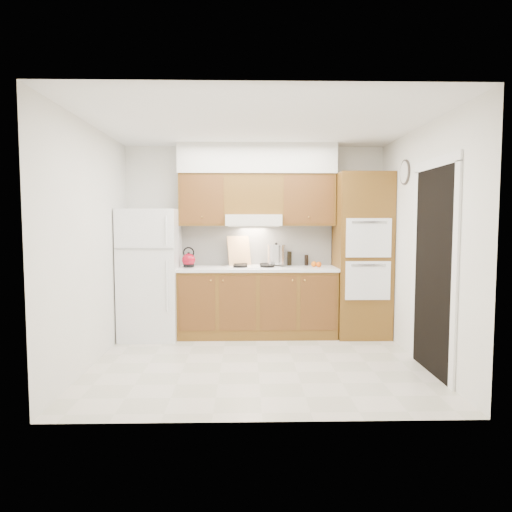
{
  "coord_description": "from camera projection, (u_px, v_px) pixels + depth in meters",
  "views": [
    {
      "loc": [
        -0.13,
        -4.95,
        1.57
      ],
      "look_at": [
        -0.01,
        0.45,
        1.15
      ],
      "focal_mm": 32.0,
      "sensor_mm": 36.0,
      "label": 1
    }
  ],
  "objects": [
    {
      "name": "wall_left",
      "position": [
        91.0,
        246.0,
        4.92
      ],
      "size": [
        0.02,
        3.0,
        2.6
      ],
      "primitive_type": "cube",
      "color": "white",
      "rests_on": "floor"
    },
    {
      "name": "orange_far",
      "position": [
        314.0,
        264.0,
        6.21
      ],
      "size": [
        0.09,
        0.09,
        0.08
      ],
      "primitive_type": "sphere",
      "rotation": [
        0.0,
        0.0,
        0.2
      ],
      "color": "orange",
      "rests_on": "countertop"
    },
    {
      "name": "wall_back",
      "position": [
        255.0,
        240.0,
        6.45
      ],
      "size": [
        3.6,
        0.02,
        2.6
      ],
      "primitive_type": "cube",
      "color": "white",
      "rests_on": "floor"
    },
    {
      "name": "upper_cab_left",
      "position": [
        203.0,
        200.0,
        6.23
      ],
      "size": [
        0.63,
        0.33,
        0.7
      ],
      "primitive_type": "cube",
      "color": "brown",
      "rests_on": "wall_back"
    },
    {
      "name": "kettle",
      "position": [
        189.0,
        260.0,
        6.13
      ],
      "size": [
        0.23,
        0.23,
        0.18
      ],
      "primitive_type": "sphere",
      "rotation": [
        0.0,
        0.0,
        0.31
      ],
      "color": "maroon",
      "rests_on": "countertop"
    },
    {
      "name": "oven_cabinet",
      "position": [
        362.0,
        255.0,
        6.17
      ],
      "size": [
        0.7,
        0.65,
        2.2
      ],
      "primitive_type": "cube",
      "color": "brown",
      "rests_on": "floor"
    },
    {
      "name": "countertop",
      "position": [
        257.0,
        269.0,
        6.17
      ],
      "size": [
        2.13,
        0.62,
        0.04
      ],
      "primitive_type": "cube",
      "color": "white",
      "rests_on": "base_cabinets"
    },
    {
      "name": "upper_cab_right",
      "position": [
        307.0,
        200.0,
        6.26
      ],
      "size": [
        0.73,
        0.33,
        0.7
      ],
      "primitive_type": "cube",
      "color": "brown",
      "rests_on": "wall_back"
    },
    {
      "name": "doorway",
      "position": [
        433.0,
        271.0,
        4.67
      ],
      "size": [
        0.02,
        0.9,
        2.1
      ],
      "primitive_type": "cube",
      "color": "black",
      "rests_on": "floor"
    },
    {
      "name": "backsplash",
      "position": [
        257.0,
        245.0,
        6.44
      ],
      "size": [
        2.11,
        0.03,
        0.56
      ],
      "primitive_type": "cube",
      "color": "white",
      "rests_on": "countertop"
    },
    {
      "name": "range_hood",
      "position": [
        254.0,
        220.0,
        6.2
      ],
      "size": [
        0.75,
        0.45,
        0.15
      ],
      "primitive_type": "cube",
      "color": "silver",
      "rests_on": "wall_back"
    },
    {
      "name": "cutting_board",
      "position": [
        239.0,
        252.0,
        6.33
      ],
      "size": [
        0.34,
        0.24,
        0.43
      ],
      "primitive_type": "cube",
      "rotation": [
        -0.21,
        0.0,
        0.43
      ],
      "color": "tan",
      "rests_on": "countertop"
    },
    {
      "name": "stock_pot",
      "position": [
        276.0,
        255.0,
        6.27
      ],
      "size": [
        0.33,
        0.33,
        0.26
      ],
      "primitive_type": "cylinder",
      "rotation": [
        0.0,
        0.0,
        0.41
      ],
      "color": "silver",
      "rests_on": "cooktop"
    },
    {
      "name": "wall_clock",
      "position": [
        405.0,
        172.0,
        5.48
      ],
      "size": [
        0.02,
        0.3,
        0.3
      ],
      "primitive_type": "cylinder",
      "rotation": [
        0.0,
        1.57,
        0.0
      ],
      "color": "#3F3833",
      "rests_on": "wall_right"
    },
    {
      "name": "orange_near",
      "position": [
        319.0,
        264.0,
        6.17
      ],
      "size": [
        0.08,
        0.08,
        0.07
      ],
      "primitive_type": "sphere",
      "rotation": [
        0.0,
        0.0,
        0.03
      ],
      "color": "#D9640B",
      "rests_on": "countertop"
    },
    {
      "name": "floor",
      "position": [
        258.0,
        362.0,
        5.06
      ],
      "size": [
        3.6,
        3.6,
        0.0
      ],
      "primitive_type": "plane",
      "color": "beige",
      "rests_on": "ground"
    },
    {
      "name": "soffit",
      "position": [
        257.0,
        159.0,
        6.19
      ],
      "size": [
        2.13,
        0.36,
        0.4
      ],
      "primitive_type": "cube",
      "color": "silver",
      "rests_on": "wall_back"
    },
    {
      "name": "condiment_c",
      "position": [
        306.0,
        260.0,
        6.41
      ],
      "size": [
        0.06,
        0.06,
        0.15
      ],
      "primitive_type": "cylinder",
      "rotation": [
        0.0,
        0.0,
        0.19
      ],
      "color": "black",
      "rests_on": "countertop"
    },
    {
      "name": "ceiling",
      "position": [
        258.0,
        124.0,
        4.85
      ],
      "size": [
        3.6,
        3.6,
        0.0
      ],
      "primitive_type": "plane",
      "color": "white",
      "rests_on": "wall_back"
    },
    {
      "name": "wall_right",
      "position": [
        422.0,
        245.0,
        4.99
      ],
      "size": [
        0.02,
        3.0,
        2.6
      ],
      "primitive_type": "cube",
      "color": "white",
      "rests_on": "floor"
    },
    {
      "name": "upper_cab_over_hood",
      "position": [
        253.0,
        195.0,
        6.24
      ],
      "size": [
        0.75,
        0.33,
        0.55
      ],
      "primitive_type": "cube",
      "color": "brown",
      "rests_on": "range_hood"
    },
    {
      "name": "cooktop",
      "position": [
        254.0,
        267.0,
        6.19
      ],
      "size": [
        0.74,
        0.5,
        0.01
      ],
      "primitive_type": "cube",
      "color": "white",
      "rests_on": "countertop"
    },
    {
      "name": "condiment_b",
      "position": [
        289.0,
        258.0,
        6.42
      ],
      "size": [
        0.08,
        0.08,
        0.2
      ],
      "primitive_type": "cylinder",
      "rotation": [
        0.0,
        0.0,
        -0.43
      ],
      "color": "black",
      "rests_on": "countertop"
    },
    {
      "name": "fridge",
      "position": [
        151.0,
        274.0,
        6.09
      ],
      "size": [
        0.75,
        0.72,
        1.72
      ],
      "primitive_type": "cube",
      "color": "white",
      "rests_on": "floor"
    },
    {
      "name": "condiment_a",
      "position": [
        277.0,
        258.0,
        6.32
      ],
      "size": [
        0.07,
        0.07,
        0.21
      ],
      "primitive_type": "cylinder",
      "rotation": [
        0.0,
        0.0,
        0.09
      ],
      "color": "black",
      "rests_on": "countertop"
    },
    {
      "name": "base_cabinets",
      "position": [
        257.0,
        303.0,
        6.22
      ],
      "size": [
        2.11,
        0.6,
        0.9
      ],
      "primitive_type": "cube",
      "color": "brown",
      "rests_on": "floor"
    }
  ]
}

